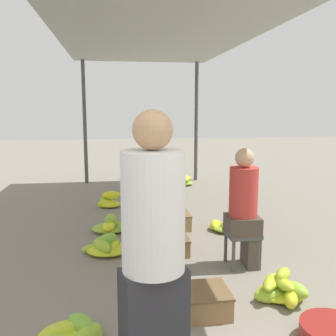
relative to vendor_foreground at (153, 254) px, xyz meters
name	(u,v)px	position (x,y,z in m)	size (l,w,h in m)	color
canopy_post_back_left	(85,123)	(-0.81, 6.56, 0.49)	(0.08, 0.08, 2.73)	#4C4C51
canopy_post_back_right	(196,122)	(1.73, 6.56, 0.49)	(0.08, 0.08, 2.73)	#4C4C51
canopy_tarp	(163,23)	(0.46, 2.94, 1.88)	(2.94, 7.64, 0.04)	#9EA399
vendor_foreground	(153,254)	(0.00, 0.00, 0.00)	(0.44, 0.44, 1.68)	#2D2D33
stool	(242,239)	(1.14, 1.68, -0.57)	(0.34, 0.34, 0.38)	#4C4C4C
vendor_seated	(245,206)	(1.15, 1.68, -0.21)	(0.36, 0.36, 1.28)	#4C4238
basin_black	(335,335)	(1.34, 0.27, -0.80)	(0.49, 0.49, 0.14)	maroon
banana_pile_left_0	(69,336)	(-0.55, 0.55, -0.81)	(0.52, 0.49, 0.17)	#BACF2B
banana_pile_left_1	(107,247)	(-0.31, 2.27, -0.80)	(0.58, 0.54, 0.22)	#C8D428
banana_pile_left_2	(111,226)	(-0.25, 3.04, -0.79)	(0.54, 0.67, 0.25)	#78B437
banana_pile_left_3	(109,201)	(-0.29, 4.38, -0.77)	(0.42, 0.37, 0.27)	#A1C52F
banana_pile_right_0	(282,290)	(1.23, 0.91, -0.77)	(0.49, 0.49, 0.28)	#B5CD2C
banana_pile_right_1	(228,226)	(1.34, 2.81, -0.80)	(0.52, 0.48, 0.20)	#BCCF2B
banana_pile_right_2	(185,180)	(1.36, 5.98, -0.76)	(0.36, 0.42, 0.22)	#96C031
crate_near	(170,245)	(0.42, 2.15, -0.77)	(0.43, 0.43, 0.20)	olive
crate_mid	(205,301)	(0.51, 0.82, -0.77)	(0.40, 0.40, 0.21)	olive
crate_far	(174,220)	(0.63, 3.06, -0.76)	(0.44, 0.44, 0.22)	#9E7A4C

